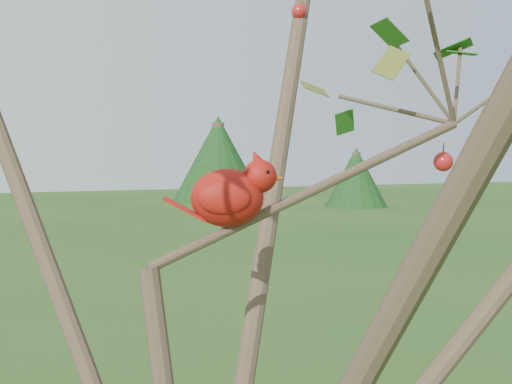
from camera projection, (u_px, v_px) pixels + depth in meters
crabapple_tree at (218, 167)px, 1.10m from camera, size 2.35×2.05×2.95m
cardinal at (231, 195)px, 1.23m from camera, size 0.20×0.14×0.15m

